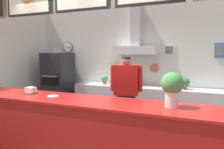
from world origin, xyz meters
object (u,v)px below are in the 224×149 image
Objects in this scene: shop_worker at (126,96)px; potted_sage at (136,80)px; pizza_oven at (58,85)px; potted_basil at (184,83)px; napkin_holder at (31,91)px; basil_vase at (172,88)px; potted_rosemary at (105,79)px; condiment_plate at (53,96)px; espresso_machine at (123,77)px.

shop_worker reaches higher than potted_sage.
potted_basil is (3.16, 0.24, 0.20)m from pizza_oven.
napkin_holder is (-1.20, -1.20, 0.22)m from shop_worker.
basil_vase is (3.22, -2.04, 0.43)m from pizza_oven.
potted_sage is at bearing 178.60° from potted_basil.
potted_sage is 2.53m from napkin_holder.
potted_rosemary is 0.51× the size of basil_vase.
basil_vase is (1.99, -2.31, 0.24)m from potted_rosemary.
napkin_holder is 2.23m from basil_vase.
condiment_plate is (-0.56, -2.36, -0.01)m from potted_sage.
potted_sage is at bearing 76.61° from condiment_plate.
basil_vase is (2.22, -0.01, 0.19)m from napkin_holder.
potted_basil is at bearing 91.56° from basil_vase.
napkin_holder is at bearing 33.56° from shop_worker.
condiment_plate is at bearing 49.19° from shop_worker.
pizza_oven is at bearing -167.51° from potted_rosemary.
shop_worker is at bearing 44.98° from napkin_holder.
condiment_plate is (0.26, -2.37, 0.01)m from potted_rosemary.
potted_sage is (-0.15, 1.10, 0.18)m from shop_worker.
potted_sage is at bearing 7.45° from pizza_oven.
shop_worker is 1.44m from potted_basil.
shop_worker is 1.46m from condiment_plate.
espresso_machine reaches higher than napkin_holder.
potted_sage reaches higher than potted_rosemary.
potted_basil is 2.29m from basil_vase.
pizza_oven reaches higher than potted_sage.
potted_sage is 1.64× the size of condiment_plate.
potted_basil reaches higher than potted_rosemary.
espresso_machine is 2.32m from condiment_plate.
pizza_oven is 3.18m from potted_basil.
potted_rosemary is (-0.51, 0.06, -0.08)m from espresso_machine.
potted_basil is 3.13m from napkin_holder.
potted_rosemary is at bearing 179.07° from potted_basil.
espresso_machine reaches higher than condiment_plate.
shop_worker reaches higher than condiment_plate.
potted_sage is at bearing 10.34° from espresso_machine.
basil_vase reaches higher than potted_sage.
pizza_oven is 10.86× the size of condiment_plate.
pizza_oven is at bearing 147.69° from basil_vase.
potted_sage is 1.70× the size of napkin_holder.
potted_rosemary is (-0.97, 1.10, 0.16)m from shop_worker.
condiment_plate is at bearing -83.71° from potted_rosemary.
espresso_machine is at bearing -6.80° from potted_rosemary.
potted_rosemary is 2.38m from condiment_plate.
espresso_machine is (-0.46, 1.04, 0.24)m from shop_worker.
potted_basil is 0.61× the size of basil_vase.
pizza_oven reaches higher than shop_worker.
espresso_machine is (1.75, 0.21, 0.27)m from pizza_oven.
potted_sage is (-1.10, 0.03, 0.01)m from potted_basil.
shop_worker reaches higher than potted_rosemary.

